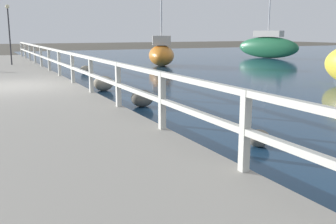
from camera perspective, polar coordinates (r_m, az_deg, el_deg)
ground_plane at (r=13.05m, az=-21.99°, el=2.14°), size 120.00×120.00×0.00m
dock_walkway at (r=13.03m, az=-22.04°, el=2.80°), size 4.14×36.00×0.31m
railing at (r=13.21m, az=-13.72°, el=6.99°), size 0.10×32.50×0.98m
boulder_upstream at (r=13.39m, az=-9.36°, el=4.13°), size 0.67×0.60×0.50m
boulder_near_dock at (r=6.93m, az=13.02°, el=-3.72°), size 0.40×0.36×0.30m
boulder_mid_strip at (r=19.16m, az=-11.89°, el=6.04°), size 0.51×0.46×0.39m
boulder_far_strip at (r=10.39m, az=-3.77°, el=2.00°), size 0.60×0.54×0.45m
dock_lamp at (r=21.59m, az=-22.11°, el=11.55°), size 0.20×0.20×2.98m
sailboat_green at (r=31.10m, az=14.27°, el=9.25°), size 2.48×5.20×6.83m
sailboat_orange at (r=23.19m, az=-0.97°, el=8.52°), size 2.67×3.71×7.58m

